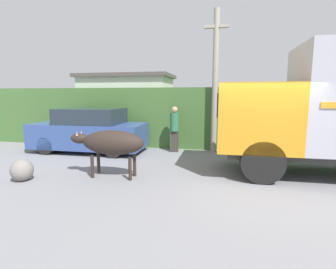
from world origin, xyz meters
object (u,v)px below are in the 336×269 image
object	(u,v)px
brown_cow	(111,143)
parked_suv	(89,131)
pedestrian_on_hill	(175,127)
utility_pole	(215,80)
roadside_rock	(22,170)

from	to	relation	value
brown_cow	parked_suv	world-z (taller)	parked_suv
brown_cow	pedestrian_on_hill	size ratio (longest dim) A/B	1.18
brown_cow	utility_pole	distance (m)	4.98
parked_suv	roadside_rock	distance (m)	3.66
brown_cow	roadside_rock	xyz separation A→B (m)	(-2.16, -0.78, -0.66)
parked_suv	utility_pole	world-z (taller)	utility_pole
brown_cow	parked_suv	distance (m)	3.58
pedestrian_on_hill	utility_pole	size ratio (longest dim) A/B	0.33
pedestrian_on_hill	utility_pole	distance (m)	2.38
utility_pole	brown_cow	bearing A→B (deg)	-124.35
parked_suv	roadside_rock	bearing A→B (deg)	-88.63
roadside_rock	brown_cow	bearing A→B (deg)	19.80
pedestrian_on_hill	roadside_rock	size ratio (longest dim) A/B	3.13
pedestrian_on_hill	roadside_rock	world-z (taller)	pedestrian_on_hill
parked_suv	utility_pole	size ratio (longest dim) A/B	0.81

